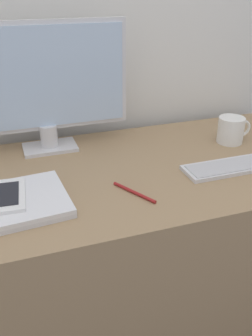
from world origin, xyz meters
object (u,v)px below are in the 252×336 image
object	(u,v)px
pen	(134,192)
coffee_mug	(231,130)
monitor	(44,85)
laptop	(1,206)
keyboard	(229,167)

from	to	relation	value
pen	coffee_mug	bearing A→B (deg)	26.77
monitor	laptop	bearing A→B (deg)	-117.34
monitor	laptop	size ratio (longest dim) A/B	1.57
monitor	pen	world-z (taller)	monitor
monitor	keyboard	size ratio (longest dim) A/B	1.90
keyboard	coffee_mug	bearing A→B (deg)	56.66
keyboard	coffee_mug	world-z (taller)	coffee_mug
coffee_mug	monitor	bearing A→B (deg)	166.32
keyboard	pen	world-z (taller)	keyboard
monitor	laptop	distance (m)	0.43
coffee_mug	pen	distance (m)	0.49
keyboard	pen	size ratio (longest dim) A/B	2.14
laptop	pen	xyz separation A→B (m)	(0.34, -0.04, -0.01)
monitor	coffee_mug	distance (m)	0.65
keyboard	coffee_mug	distance (m)	0.22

